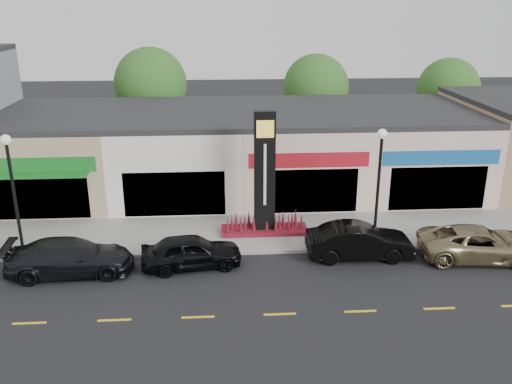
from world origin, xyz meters
TOP-DOWN VIEW (x-y plane):
  - ground at (0.00, 0.00)m, footprint 120.00×120.00m
  - sidewalk at (0.00, 4.35)m, footprint 52.00×4.30m
  - curb at (0.00, 2.10)m, footprint 52.00×0.20m
  - shop_beige at (-8.50, 11.46)m, footprint 7.00×10.85m
  - shop_cream at (-1.50, 11.47)m, footprint 7.00×10.01m
  - shop_pink_w at (5.50, 11.47)m, footprint 7.00×10.01m
  - shop_pink_e at (12.50, 11.47)m, footprint 7.00×10.01m
  - tree_rear_west at (-4.00, 19.50)m, footprint 5.20×5.20m
  - tree_rear_mid at (8.00, 19.50)m, footprint 4.80×4.80m
  - tree_rear_east at (18.00, 19.50)m, footprint 4.60×4.60m
  - lamp_west_near at (-8.00, 2.50)m, footprint 0.44×0.44m
  - lamp_east_near at (8.00, 2.50)m, footprint 0.44×0.44m
  - pylon_sign at (3.00, 4.20)m, footprint 4.20×1.30m
  - car_dark_sedan at (-5.43, 0.72)m, footprint 2.41×5.31m
  - car_black_sedan at (-0.39, 0.99)m, footprint 2.29×4.47m
  - car_black_conv at (7.03, 1.43)m, footprint 1.74×4.73m
  - car_gold_suv at (12.30, 0.98)m, footprint 2.94×5.47m

SIDE VIEW (x-z plane):
  - ground at x=0.00m, z-range 0.00..0.00m
  - sidewalk at x=0.00m, z-range 0.00..0.15m
  - curb at x=0.00m, z-range 0.00..0.15m
  - car_black_sedan at x=-0.39m, z-range 0.00..1.46m
  - car_gold_suv at x=12.30m, z-range 0.00..1.46m
  - car_dark_sedan at x=-5.43m, z-range 0.00..1.51m
  - car_black_conv at x=7.03m, z-range 0.00..1.55m
  - pylon_sign at x=3.00m, z-range -0.73..5.27m
  - shop_cream at x=-1.50m, z-range 0.00..4.80m
  - shop_pink_w at x=5.50m, z-range 0.00..4.80m
  - shop_pink_e at x=12.50m, z-range 0.00..4.80m
  - shop_beige at x=-8.50m, z-range 0.00..4.80m
  - lamp_west_near at x=-8.00m, z-range 0.74..6.21m
  - lamp_east_near at x=8.00m, z-range 0.74..6.21m
  - tree_rear_east at x=18.00m, z-range 1.16..8.10m
  - tree_rear_mid at x=8.00m, z-range 1.24..8.53m
  - tree_rear_west at x=-4.00m, z-range 1.30..9.13m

